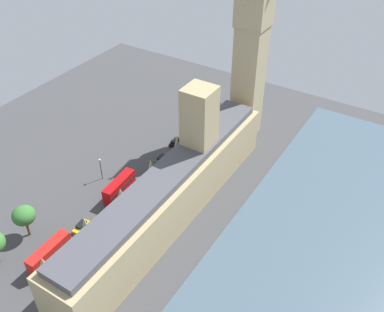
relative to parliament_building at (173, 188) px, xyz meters
The scene contains 13 objects.
ground_plane 7.92m from the parliament_building, 36.20° to the left, with size 148.06×148.06×0.00m, color #424244.
river_thames 35.86m from the parliament_building, behind, with size 43.96×133.26×0.25m, color #475B6B.
parliament_building is the anchor object (origin of this frame).
clock_tower 44.97m from the parliament_building, 88.31° to the right, with size 8.21×8.21×55.67m.
car_black_by_river_gate 28.44m from the parliament_building, 56.93° to the right, with size 2.16×4.54×1.74m.
car_dark_green_midblock 21.07m from the parliament_building, 46.29° to the right, with size 2.02×4.46×1.74m.
car_blue_under_trees 16.67m from the parliament_building, 32.45° to the right, with size 2.35×4.71×1.74m.
double_decker_bus_far_end 15.72m from the parliament_building, ahead, with size 3.33×10.66×4.75m.
car_yellow_cab_near_tower 22.74m from the parliament_building, 46.98° to the left, with size 2.13×4.53×1.74m.
double_decker_bus_kerbside 29.93m from the parliament_building, 62.42° to the left, with size 2.87×10.56×4.75m.
pedestrian_trailing 20.30m from the parliament_building, 63.56° to the left, with size 0.58×0.66×1.65m.
plane_tree_opposite_hall 33.27m from the parliament_building, 44.62° to the left, with size 5.12×5.12×8.18m.
street_lamp_slot_10 22.99m from the parliament_building, ahead, with size 0.56×0.56×6.48m.
Camera 1 is at (-45.16, 59.56, 73.44)m, focal length 40.57 mm.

